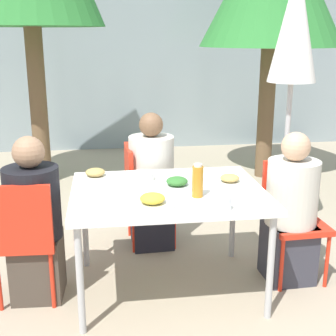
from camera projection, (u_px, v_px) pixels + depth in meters
name	position (u px, v px, depth m)	size (l,w,h in m)	color
ground_plane	(168.00, 288.00, 3.33)	(24.00, 24.00, 0.00)	tan
building_facade	(128.00, 51.00, 7.13)	(10.00, 0.20, 3.00)	#89999E
dining_table	(168.00, 197.00, 3.14)	(1.28, 0.99, 0.74)	white
chair_left	(25.00, 233.00, 3.03)	(0.42, 0.42, 0.86)	red
person_left	(35.00, 225.00, 3.11)	(0.36, 0.36, 1.13)	#473D33
chair_right	(292.00, 210.00, 3.43)	(0.42, 0.42, 0.86)	red
person_right	(291.00, 213.00, 3.34)	(0.36, 0.36, 1.10)	#383842
chair_far	(141.00, 188.00, 3.93)	(0.42, 0.42, 0.86)	red
person_far	(152.00, 186.00, 3.89)	(0.37, 0.37, 1.14)	black
closed_umbrella	(294.00, 35.00, 3.72)	(0.39, 0.39, 2.30)	#333333
plate_0	(230.00, 180.00, 3.24)	(0.24, 0.24, 0.07)	white
plate_1	(177.00, 183.00, 3.16)	(0.27, 0.27, 0.07)	white
plate_2	(153.00, 201.00, 2.83)	(0.28, 0.28, 0.08)	white
plate_3	(95.00, 174.00, 3.37)	(0.26, 0.26, 0.07)	white
bottle	(198.00, 181.00, 2.96)	(0.07, 0.07, 0.22)	#B7751E
drinking_cup	(225.00, 203.00, 2.75)	(0.07, 0.07, 0.08)	white
salad_bowl	(143.00, 176.00, 3.33)	(0.16, 0.16, 0.06)	white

